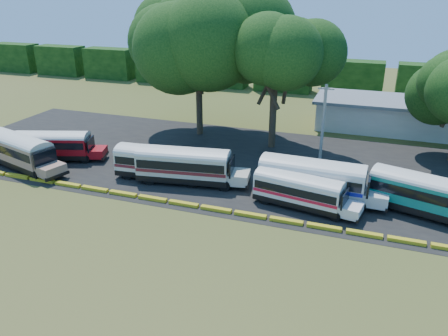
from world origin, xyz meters
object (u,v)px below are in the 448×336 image
(bus_cream_west, at_px, (160,161))
(bus_white_red, at_px, (301,189))
(bus_red, at_px, (54,144))
(tree_west, at_px, (198,35))
(bus_teal, at_px, (428,193))
(bus_beige, at_px, (20,149))

(bus_cream_west, bearing_deg, bus_white_red, -9.57)
(bus_cream_west, bearing_deg, bus_red, 172.87)
(bus_white_red, relative_size, tree_west, 0.53)
(bus_red, bearing_deg, bus_teal, -18.43)
(tree_west, bearing_deg, bus_white_red, -45.32)
(bus_cream_west, xyz_separation_m, bus_white_red, (13.98, -1.46, -0.17))
(bus_red, relative_size, tree_west, 0.56)
(bus_beige, relative_size, bus_cream_west, 1.09)
(bus_beige, height_order, bus_white_red, bus_beige)
(bus_red, xyz_separation_m, tree_west, (11.38, 13.63, 10.40))
(bus_cream_west, relative_size, tree_west, 0.57)
(bus_red, xyz_separation_m, bus_cream_west, (13.12, -0.81, 0.03))
(bus_beige, xyz_separation_m, tree_west, (13.15, 16.67, 10.20))
(bus_cream_west, xyz_separation_m, tree_west, (-1.74, 14.44, 10.37))
(bus_red, height_order, bus_cream_west, bus_cream_west)
(bus_beige, bearing_deg, bus_red, 76.00)
(bus_red, bearing_deg, bus_cream_west, -21.65)
(bus_red, relative_size, bus_white_red, 1.06)
(bus_cream_west, distance_m, bus_white_red, 14.06)
(bus_beige, relative_size, bus_white_red, 1.18)
(bus_teal, bearing_deg, bus_red, -163.62)
(bus_white_red, distance_m, tree_west, 24.71)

